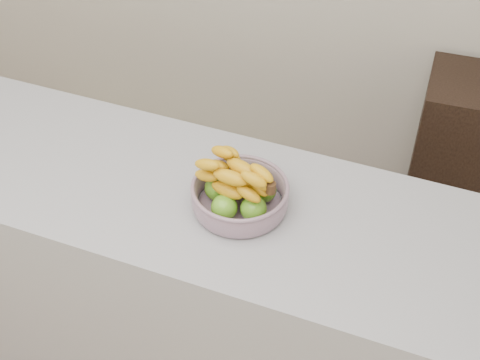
# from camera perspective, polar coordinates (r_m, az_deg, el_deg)

# --- Properties ---
(counter) EXTENTS (2.00, 0.60, 0.90)m
(counter) POSITION_cam_1_polar(r_m,az_deg,el_deg) (2.28, -6.26, -8.62)
(counter) COLOR #A4A6AD
(counter) RESTS_ON ground
(cabinet) EXTENTS (0.47, 0.38, 0.80)m
(cabinet) POSITION_cam_1_polar(r_m,az_deg,el_deg) (2.91, 18.80, 1.12)
(cabinet) COLOR black
(cabinet) RESTS_ON ground
(fruit_bowl) EXTENTS (0.27, 0.27, 0.17)m
(fruit_bowl) POSITION_cam_1_polar(r_m,az_deg,el_deg) (1.83, -0.03, -1.07)
(fruit_bowl) COLOR #A1ABC1
(fruit_bowl) RESTS_ON counter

